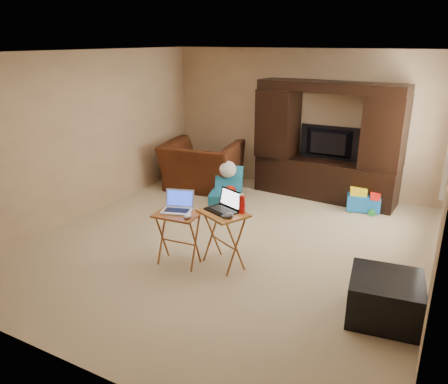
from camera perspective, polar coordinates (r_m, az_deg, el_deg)
The scene contains 20 objects.
floor at distance 6.04m, azimuth 0.90°, elevation -6.62°, with size 5.50×5.50×0.00m, color beige.
ceiling at distance 5.43m, azimuth 1.04°, elevation 17.84°, with size 5.50×5.50×0.00m, color silver.
wall_back at distance 8.09m, azimuth 10.01°, elevation 9.15°, with size 5.00×5.00×0.00m, color tan.
wall_front at distance 3.52m, azimuth -20.05°, elevation -5.24°, with size 5.00×5.00×0.00m, color tan.
wall_left at distance 7.07m, azimuth -17.51°, elevation 7.10°, with size 5.50×5.50×0.00m, color tan.
wall_right at distance 5.03m, azimuth 27.23°, elevation 1.06°, with size 5.50×5.50×0.00m, color tan.
entertainment_center at distance 7.66m, azimuth 13.35°, elevation 6.41°, with size 2.43×0.61×1.99m, color black.
television at distance 7.71m, azimuth 13.40°, elevation 6.17°, with size 1.01×0.13×0.58m, color black.
recliner at distance 8.08m, azimuth -2.90°, elevation 3.43°, with size 1.33×1.16×0.86m, color #4D2110.
child_rocker at distance 7.37m, azimuth 0.01°, elevation 0.90°, with size 0.46×0.53×0.62m, color #1A6C91, non-canonical shape.
plush_toy at distance 7.10m, azimuth 0.82°, elevation -0.72°, with size 0.37×0.31×0.42m, color red, non-canonical shape.
push_toy at distance 7.38m, azimuth 17.77°, elevation -0.99°, with size 0.52×0.37×0.39m, color blue, non-canonical shape.
ottoman at distance 4.72m, azimuth 20.28°, elevation -12.89°, with size 0.69×0.69×0.44m, color black.
tray_table_left at distance 5.39m, azimuth -5.96°, elevation -6.08°, with size 0.52×0.42×0.68m, color #A44E27.
tray_table_right at distance 5.32m, azimuth -0.04°, elevation -6.19°, with size 0.54×0.43×0.70m, color #AD702A.
laptop_left at distance 5.25m, azimuth -6.22°, elevation -1.36°, with size 0.35×0.29×0.24m, color silver.
laptop_right at distance 5.16m, azimuth -0.33°, elevation -1.28°, with size 0.37×0.30×0.24m, color black.
mouse_left at distance 5.09m, azimuth -4.76°, elevation -3.10°, with size 0.09×0.14×0.06m, color silver.
mouse_right at distance 5.01m, azimuth 0.62°, elevation -3.07°, with size 0.09×0.14×0.06m, color #38383C.
water_bottle at distance 5.12m, azimuth 2.36°, elevation -1.64°, with size 0.07×0.07×0.22m, color red.
Camera 1 is at (2.47, -4.83, 2.64)m, focal length 35.00 mm.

